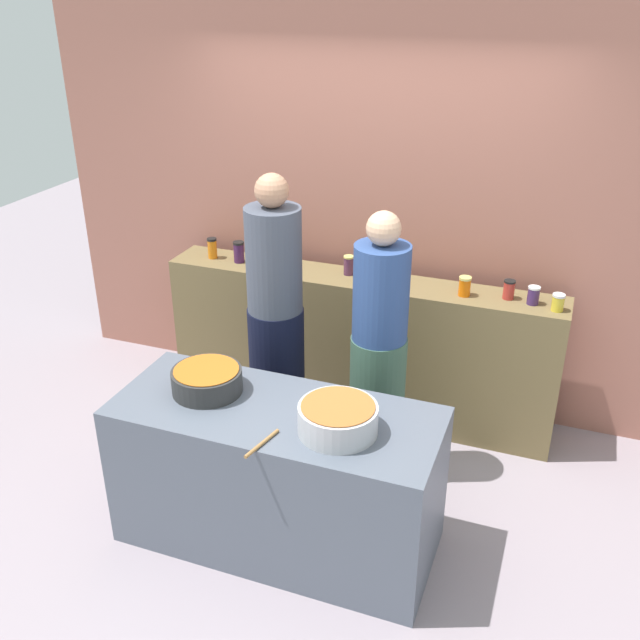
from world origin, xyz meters
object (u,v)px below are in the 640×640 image
(preserve_jar_2, at_px, (280,255))
(preserve_jar_4, at_px, (378,269))
(preserve_jar_7, at_px, (509,290))
(preserve_jar_1, at_px, (239,252))
(preserve_jar_6, at_px, (465,286))
(preserve_jar_8, at_px, (533,295))
(cooking_pot_left, at_px, (207,380))
(preserve_jar_3, at_px, (349,265))
(cook_with_tongs, at_px, (276,336))
(cooking_pot_center, at_px, (338,419))
(preserve_jar_0, at_px, (212,248))
(preserve_jar_9, at_px, (558,302))
(wooden_spoon, at_px, (262,443))
(cook_in_cap, at_px, (378,362))
(preserve_jar_5, at_px, (390,275))

(preserve_jar_2, distance_m, preserve_jar_4, 0.70)
(preserve_jar_2, relative_size, preserve_jar_7, 1.17)
(preserve_jar_1, height_order, preserve_jar_4, preserve_jar_1)
(preserve_jar_6, height_order, preserve_jar_8, preserve_jar_6)
(preserve_jar_2, xyz_separation_m, cooking_pot_left, (0.18, -1.39, -0.19))
(preserve_jar_2, relative_size, preserve_jar_3, 1.08)
(preserve_jar_4, bearing_deg, cooking_pot_left, -110.77)
(preserve_jar_7, bearing_deg, cook_with_tongs, -152.30)
(preserve_jar_7, xyz_separation_m, cooking_pot_center, (-0.60, -1.48, -0.17))
(preserve_jar_6, xyz_separation_m, cook_with_tongs, (-1.02, -0.62, -0.23))
(preserve_jar_4, xyz_separation_m, cook_with_tongs, (-0.43, -0.70, -0.24))
(preserve_jar_0, height_order, preserve_jar_9, preserve_jar_0)
(preserve_jar_2, distance_m, preserve_jar_7, 1.55)
(preserve_jar_1, relative_size, preserve_jar_6, 1.18)
(preserve_jar_1, bearing_deg, preserve_jar_7, 0.73)
(cooking_pot_left, distance_m, cooking_pot_center, 0.78)
(preserve_jar_2, distance_m, cooking_pot_left, 1.42)
(preserve_jar_9, bearing_deg, preserve_jar_6, 177.34)
(preserve_jar_9, height_order, cooking_pot_center, preserve_jar_9)
(preserve_jar_0, distance_m, cooking_pot_left, 1.52)
(cooking_pot_center, bearing_deg, preserve_jar_0, 134.85)
(preserve_jar_6, bearing_deg, wooden_spoon, -111.00)
(preserve_jar_6, xyz_separation_m, cooking_pot_left, (-1.11, -1.32, -0.18))
(cooking_pot_center, bearing_deg, preserve_jar_7, 67.81)
(preserve_jar_2, bearing_deg, cook_in_cap, -36.04)
(preserve_jar_7, height_order, cook_with_tongs, cook_with_tongs)
(cooking_pot_center, height_order, wooden_spoon, cooking_pot_center)
(preserve_jar_4, bearing_deg, preserve_jar_9, -4.93)
(preserve_jar_1, relative_size, preserve_jar_8, 1.30)
(preserve_jar_5, relative_size, preserve_jar_7, 1.16)
(cooking_pot_left, distance_m, wooden_spoon, 0.59)
(preserve_jar_0, xyz_separation_m, cooking_pot_center, (1.45, -1.46, -0.18))
(preserve_jar_0, height_order, preserve_jar_2, preserve_jar_0)
(preserve_jar_5, bearing_deg, wooden_spoon, -95.29)
(preserve_jar_5, relative_size, preserve_jar_6, 1.12)
(preserve_jar_1, relative_size, cook_in_cap, 0.09)
(cook_with_tongs, relative_size, cook_in_cap, 1.09)
(preserve_jar_5, distance_m, preserve_jar_7, 0.75)
(preserve_jar_1, distance_m, cook_in_cap, 1.38)
(preserve_jar_1, distance_m, cook_with_tongs, 0.89)
(preserve_jar_8, bearing_deg, preserve_jar_5, -178.54)
(preserve_jar_3, bearing_deg, preserve_jar_4, -1.28)
(preserve_jar_3, relative_size, preserve_jar_9, 1.23)
(preserve_jar_2, xyz_separation_m, cook_with_tongs, (0.27, -0.70, -0.24))
(preserve_jar_7, distance_m, preserve_jar_9, 0.31)
(preserve_jar_8, distance_m, cook_with_tongs, 1.59)
(preserve_jar_6, relative_size, wooden_spoon, 0.49)
(preserve_jar_0, distance_m, preserve_jar_3, 1.00)
(preserve_jar_1, bearing_deg, preserve_jar_9, -1.39)
(wooden_spoon, bearing_deg, cooking_pot_left, 144.28)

